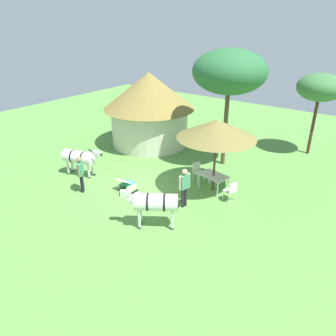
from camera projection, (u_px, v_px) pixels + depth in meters
ground_plane at (144, 187)px, 14.85m from camera, size 36.00×36.00×0.00m
thatched_hut at (149, 107)px, 18.93m from camera, size 5.35×5.35×4.30m
shade_umbrella at (217, 129)px, 13.36m from camera, size 3.36×3.36×3.28m
patio_dining_table at (214, 177)px, 14.31m from camera, size 1.38×1.05×0.74m
patio_chair_west_end at (198, 170)px, 15.24m from camera, size 0.55×0.56×0.90m
patio_chair_near_lawn at (231, 190)px, 13.48m from camera, size 0.55×0.56×0.90m
guest_beside_umbrella at (184, 184)px, 12.89m from camera, size 0.30×0.59×1.69m
standing_watcher at (81, 171)px, 14.02m from camera, size 0.45×0.48×1.67m
striped_lounge_chair at (126, 184)px, 14.59m from camera, size 0.58×0.83×0.61m
zebra_nearest_camera at (80, 158)px, 15.59m from camera, size 2.19×1.03×1.46m
zebra_by_umbrella at (154, 203)px, 11.63m from camera, size 1.96×1.49×1.55m
acacia_tree_left_background at (320, 88)px, 16.96m from camera, size 2.43×2.43×4.48m
acacia_tree_far_lawn at (230, 72)px, 15.22m from camera, size 3.56×3.56×5.83m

